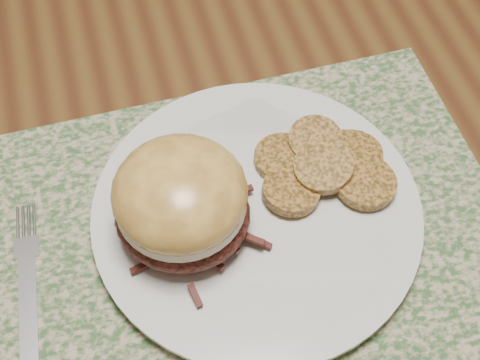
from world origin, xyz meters
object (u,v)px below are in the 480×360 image
object	(u,v)px
dining_table	(176,102)
dinner_plate	(257,213)
fork	(28,295)
pork_sandwich	(181,202)

from	to	relation	value
dining_table	dinner_plate	bearing A→B (deg)	-82.28
dining_table	fork	size ratio (longest dim) A/B	8.78
dining_table	pork_sandwich	size ratio (longest dim) A/B	10.72
dining_table	fork	bearing A→B (deg)	-125.31
dinner_plate	pork_sandwich	bearing A→B (deg)	-178.30
dining_table	dinner_plate	world-z (taller)	dinner_plate
dinner_plate	fork	xyz separation A→B (m)	(-0.19, -0.02, -0.01)
dinner_plate	pork_sandwich	world-z (taller)	pork_sandwich
dinner_plate	fork	size ratio (longest dim) A/B	1.52
pork_sandwich	fork	size ratio (longest dim) A/B	0.82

